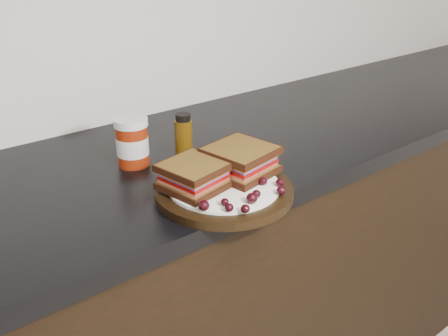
% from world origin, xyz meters
% --- Properties ---
extents(countertop, '(3.98, 0.60, 0.04)m').
position_xyz_m(countertop, '(0.00, 1.70, 0.88)').
color(countertop, black).
rests_on(countertop, base_cabinets).
extents(plate, '(0.28, 0.28, 0.02)m').
position_xyz_m(plate, '(0.20, 1.48, 0.91)').
color(plate, black).
rests_on(plate, countertop).
extents(sandwich_left, '(0.13, 0.13, 0.05)m').
position_xyz_m(sandwich_left, '(0.15, 1.50, 0.95)').
color(sandwich_left, brown).
rests_on(sandwich_left, plate).
extents(sandwich_right, '(0.15, 0.15, 0.06)m').
position_xyz_m(sandwich_right, '(0.26, 1.50, 0.95)').
color(sandwich_right, brown).
rests_on(sandwich_right, plate).
extents(grape_0, '(0.02, 0.02, 0.02)m').
position_xyz_m(grape_0, '(0.11, 1.42, 0.93)').
color(grape_0, black).
rests_on(grape_0, plate).
extents(grape_1, '(0.02, 0.02, 0.01)m').
position_xyz_m(grape_1, '(0.15, 1.41, 0.93)').
color(grape_1, black).
rests_on(grape_1, plate).
extents(grape_2, '(0.02, 0.02, 0.02)m').
position_xyz_m(grape_2, '(0.14, 1.39, 0.93)').
color(grape_2, black).
rests_on(grape_2, plate).
extents(grape_3, '(0.02, 0.02, 0.02)m').
position_xyz_m(grape_3, '(0.16, 1.37, 0.93)').
color(grape_3, black).
rests_on(grape_3, plate).
extents(grape_4, '(0.02, 0.02, 0.02)m').
position_xyz_m(grape_4, '(0.19, 1.39, 0.93)').
color(grape_4, black).
rests_on(grape_4, plate).
extents(grape_5, '(0.02, 0.02, 0.02)m').
position_xyz_m(grape_5, '(0.21, 1.40, 0.93)').
color(grape_5, black).
rests_on(grape_5, plate).
extents(grape_6, '(0.02, 0.02, 0.02)m').
position_xyz_m(grape_6, '(0.26, 1.38, 0.93)').
color(grape_6, black).
rests_on(grape_6, plate).
extents(grape_7, '(0.02, 0.02, 0.02)m').
position_xyz_m(grape_7, '(0.28, 1.40, 0.93)').
color(grape_7, black).
rests_on(grape_7, plate).
extents(grape_8, '(0.02, 0.02, 0.02)m').
position_xyz_m(grape_8, '(0.26, 1.43, 0.93)').
color(grape_8, black).
rests_on(grape_8, plate).
extents(grape_9, '(0.02, 0.02, 0.02)m').
position_xyz_m(grape_9, '(0.26, 1.45, 0.93)').
color(grape_9, black).
rests_on(grape_9, plate).
extents(grape_10, '(0.02, 0.02, 0.02)m').
position_xyz_m(grape_10, '(0.28, 1.49, 0.93)').
color(grape_10, black).
rests_on(grape_10, plate).
extents(grape_11, '(0.02, 0.02, 0.02)m').
position_xyz_m(grape_11, '(0.25, 1.51, 0.93)').
color(grape_11, black).
rests_on(grape_11, plate).
extents(grape_12, '(0.02, 0.02, 0.01)m').
position_xyz_m(grape_12, '(0.25, 1.52, 0.93)').
color(grape_12, black).
rests_on(grape_12, plate).
extents(grape_13, '(0.02, 0.02, 0.02)m').
position_xyz_m(grape_13, '(0.12, 1.53, 0.93)').
color(grape_13, black).
rests_on(grape_13, plate).
extents(grape_14, '(0.02, 0.02, 0.01)m').
position_xyz_m(grape_14, '(0.11, 1.51, 0.93)').
color(grape_14, black).
rests_on(grape_14, plate).
extents(grape_15, '(0.02, 0.02, 0.02)m').
position_xyz_m(grape_15, '(0.14, 1.48, 0.93)').
color(grape_15, black).
rests_on(grape_15, plate).
extents(grape_16, '(0.02, 0.02, 0.02)m').
position_xyz_m(grape_16, '(0.14, 1.52, 0.93)').
color(grape_16, black).
rests_on(grape_16, plate).
extents(grape_17, '(0.02, 0.02, 0.02)m').
position_xyz_m(grape_17, '(0.14, 1.50, 0.93)').
color(grape_17, black).
rests_on(grape_17, plate).
extents(grape_18, '(0.02, 0.02, 0.02)m').
position_xyz_m(grape_18, '(0.12, 1.48, 0.93)').
color(grape_18, black).
rests_on(grape_18, plate).
extents(condiment_jar, '(0.10, 0.10, 0.11)m').
position_xyz_m(condiment_jar, '(0.13, 1.72, 0.96)').
color(condiment_jar, maroon).
rests_on(condiment_jar, countertop).
extents(oil_bottle, '(0.05, 0.05, 0.11)m').
position_xyz_m(oil_bottle, '(0.23, 1.67, 0.96)').
color(oil_bottle, '#472E07').
rests_on(oil_bottle, countertop).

